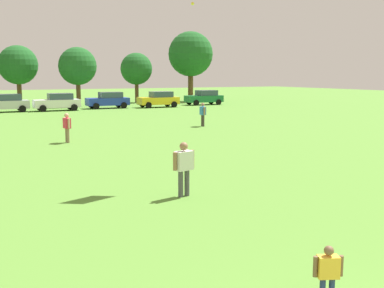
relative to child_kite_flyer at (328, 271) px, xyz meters
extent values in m
plane|color=#568C33|center=(-0.50, 27.44, -0.57)|extent=(160.00, 160.00, 0.00)
cube|color=yellow|center=(0.00, 0.00, 0.07)|extent=(0.36, 0.29, 0.34)
cylinder|color=brown|center=(-0.18, 0.08, 0.08)|extent=(0.07, 0.07, 0.32)
cylinder|color=brown|center=(0.18, -0.08, 0.08)|extent=(0.07, 0.07, 0.32)
sphere|color=brown|center=(0.00, 0.00, 0.32)|extent=(0.15, 0.15, 0.15)
cylinder|color=#4C4C51|center=(0.76, 6.75, -0.19)|extent=(0.15, 0.15, 0.77)
cylinder|color=#4C4C51|center=(0.99, 6.81, -0.19)|extent=(0.15, 0.15, 0.77)
cube|color=white|center=(0.87, 6.78, 0.47)|extent=(0.57, 0.40, 0.55)
cylinder|color=#936B4C|center=(0.56, 6.71, 0.49)|extent=(0.11, 0.11, 0.52)
cylinder|color=#936B4C|center=(1.19, 6.85, 0.49)|extent=(0.11, 0.11, 0.52)
sphere|color=#936B4C|center=(0.87, 6.78, 0.89)|extent=(0.24, 0.24, 0.24)
cylinder|color=#8C7259|center=(0.15, 18.99, -0.20)|extent=(0.14, 0.14, 0.75)
cylinder|color=#8C7259|center=(0.12, 19.21, -0.20)|extent=(0.14, 0.14, 0.75)
cube|color=#D8334C|center=(0.14, 19.10, 0.43)|extent=(0.33, 0.52, 0.53)
cylinder|color=tan|center=(0.17, 18.80, 0.45)|extent=(0.11, 0.11, 0.50)
cylinder|color=tan|center=(0.10, 19.41, 0.45)|extent=(0.11, 0.11, 0.50)
sphere|color=tan|center=(0.14, 19.10, 0.83)|extent=(0.23, 0.23, 0.23)
cylinder|color=#3F3833|center=(9.97, 22.78, -0.18)|extent=(0.15, 0.15, 0.78)
cylinder|color=#3F3833|center=(9.93, 22.55, -0.18)|extent=(0.15, 0.15, 0.78)
cube|color=#337FCC|center=(9.95, 22.67, 0.48)|extent=(0.36, 0.56, 0.55)
cylinder|color=#936B4C|center=(9.99, 22.99, 0.50)|extent=(0.11, 0.11, 0.52)
cylinder|color=#936B4C|center=(9.90, 22.35, 0.50)|extent=(0.11, 0.11, 0.52)
sphere|color=#936B4C|center=(9.95, 22.67, 0.90)|extent=(0.24, 0.24, 0.24)
sphere|color=yellow|center=(2.06, 8.57, 5.13)|extent=(0.10, 0.10, 0.10)
cube|color=silver|center=(-0.95, 41.60, 0.13)|extent=(4.30, 1.80, 0.76)
cube|color=#334756|center=(-0.60, 41.60, 0.81)|extent=(2.24, 1.58, 0.60)
cylinder|color=black|center=(0.51, 40.70, -0.25)|extent=(0.64, 0.22, 0.64)
cylinder|color=black|center=(0.51, 42.50, -0.25)|extent=(0.64, 0.22, 0.64)
cube|color=white|center=(3.74, 41.15, 0.13)|extent=(4.30, 1.80, 0.76)
cube|color=#334756|center=(4.09, 41.15, 0.81)|extent=(2.24, 1.58, 0.60)
cylinder|color=black|center=(2.28, 40.25, -0.25)|extent=(0.64, 0.22, 0.64)
cylinder|color=black|center=(2.28, 42.05, -0.25)|extent=(0.64, 0.22, 0.64)
cylinder|color=black|center=(5.21, 40.25, -0.25)|extent=(0.64, 0.22, 0.64)
cylinder|color=black|center=(5.21, 42.05, -0.25)|extent=(0.64, 0.22, 0.64)
cube|color=#1E38AD|center=(9.07, 42.08, 0.13)|extent=(4.30, 1.80, 0.76)
cube|color=#334756|center=(9.42, 42.08, 0.81)|extent=(2.24, 1.58, 0.60)
cylinder|color=black|center=(7.61, 41.18, -0.25)|extent=(0.64, 0.22, 0.64)
cylinder|color=black|center=(7.61, 42.98, -0.25)|extent=(0.64, 0.22, 0.64)
cylinder|color=black|center=(10.54, 41.18, -0.25)|extent=(0.64, 0.22, 0.64)
cylinder|color=black|center=(10.54, 42.98, -0.25)|extent=(0.64, 0.22, 0.64)
cube|color=yellow|center=(14.36, 41.11, 0.13)|extent=(4.30, 1.80, 0.76)
cube|color=#334756|center=(14.70, 41.11, 0.81)|extent=(2.24, 1.58, 0.60)
cylinder|color=black|center=(12.89, 40.21, -0.25)|extent=(0.64, 0.22, 0.64)
cylinder|color=black|center=(12.89, 42.01, -0.25)|extent=(0.64, 0.22, 0.64)
cylinder|color=black|center=(15.82, 40.21, -0.25)|extent=(0.64, 0.22, 0.64)
cylinder|color=black|center=(15.82, 42.01, -0.25)|extent=(0.64, 0.22, 0.64)
cube|color=#196B38|center=(20.71, 42.63, 0.13)|extent=(4.30, 1.80, 0.76)
cube|color=#334756|center=(21.05, 42.63, 0.81)|extent=(2.24, 1.58, 0.60)
cylinder|color=black|center=(19.25, 41.73, -0.25)|extent=(0.64, 0.22, 0.64)
cylinder|color=black|center=(19.25, 43.53, -0.25)|extent=(0.64, 0.22, 0.64)
cylinder|color=black|center=(22.17, 41.73, -0.25)|extent=(0.64, 0.22, 0.64)
cylinder|color=black|center=(22.17, 43.53, -0.25)|extent=(0.64, 0.22, 0.64)
cylinder|color=brown|center=(1.33, 49.64, 0.78)|extent=(0.50, 0.50, 2.71)
sphere|color=#1E5B23|center=(1.33, 49.64, 3.95)|extent=(4.28, 4.28, 4.28)
cylinder|color=brown|center=(7.20, 46.86, 0.74)|extent=(0.49, 0.49, 2.63)
sphere|color=#1E5B23|center=(7.20, 46.86, 3.83)|extent=(4.16, 4.16, 4.16)
cylinder|color=brown|center=(15.36, 50.51, 0.68)|extent=(0.46, 0.46, 2.51)
sphere|color=#1E5B23|center=(15.36, 50.51, 3.62)|extent=(3.96, 3.96, 3.96)
cylinder|color=brown|center=(22.54, 49.72, 1.26)|extent=(0.67, 0.67, 3.66)
sphere|color=#1E5B23|center=(22.54, 49.72, 5.54)|extent=(5.78, 5.78, 5.78)
camera|label=1|loc=(-4.77, -4.95, 2.91)|focal=43.39mm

